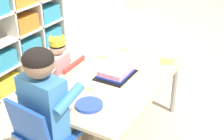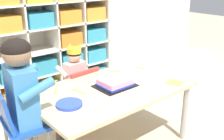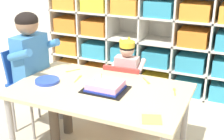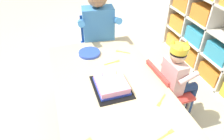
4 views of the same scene
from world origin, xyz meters
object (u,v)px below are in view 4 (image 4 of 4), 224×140
paper_plate_stack (89,53)px  classroom_chair_adult_side (99,43)px  fork_scattered_mid_table (122,52)px  fork_beside_plate_stack (113,62)px  adult_helper_seated (99,31)px  birthday_cake_on_tray (111,84)px  child_with_crown (178,74)px  fork_at_table_front_edge (167,134)px  classroom_chair_blue (165,90)px  activity_table (109,89)px  fork_near_cake_tray (161,101)px

paper_plate_stack → classroom_chair_adult_side: bearing=153.1°
paper_plate_stack → fork_scattered_mid_table: 0.30m
classroom_chair_adult_side → fork_beside_plate_stack: classroom_chair_adult_side is taller
classroom_chair_adult_side → adult_helper_seated: (0.12, -0.01, 0.20)m
classroom_chair_adult_side → birthday_cake_on_tray: 0.84m
child_with_crown → classroom_chair_adult_side: bearing=29.2°
child_with_crown → birthday_cake_on_tray: child_with_crown is taller
child_with_crown → fork_at_table_front_edge: size_ratio=6.80×
child_with_crown → classroom_chair_adult_side: (-0.77, -0.49, -0.04)m
adult_helper_seated → birthday_cake_on_tray: size_ratio=3.31×
classroom_chair_blue → paper_plate_stack: (-0.45, -0.55, 0.21)m
classroom_chair_blue → paper_plate_stack: 0.74m
child_with_crown → paper_plate_stack: bearing=52.9°
activity_table → fork_near_cake_tray: 0.41m
activity_table → adult_helper_seated: bearing=171.4°
activity_table → child_with_crown: 0.60m
classroom_chair_adult_side → birthday_cake_on_tray: size_ratio=2.33×
activity_table → birthday_cake_on_tray: 0.10m
child_with_crown → fork_near_cake_tray: 0.43m
classroom_chair_adult_side → paper_plate_stack: size_ratio=3.96×
classroom_chair_blue → birthday_cake_on_tray: bearing=91.7°
adult_helper_seated → fork_at_table_front_edge: size_ratio=8.82×
activity_table → child_with_crown: size_ratio=1.58×
classroom_chair_adult_side → fork_scattered_mid_table: classroom_chair_adult_side is taller
fork_scattered_mid_table → paper_plate_stack: bearing=-154.5°
paper_plate_stack → fork_beside_plate_stack: paper_plate_stack is taller
classroom_chair_blue → adult_helper_seated: 0.83m
classroom_chair_blue → fork_at_table_front_edge: size_ratio=5.02×
adult_helper_seated → fork_near_cake_tray: size_ratio=10.14×
fork_beside_plate_stack → birthday_cake_on_tray: bearing=61.3°
paper_plate_stack → fork_at_table_front_edge: paper_plate_stack is taller
birthday_cake_on_tray → activity_table: bearing=179.5°
adult_helper_seated → activity_table: bearing=-91.8°
child_with_crown → paper_plate_stack: size_ratio=4.34×
adult_helper_seated → fork_at_table_front_edge: 1.20m
child_with_crown → fork_beside_plate_stack: 0.56m
activity_table → fork_scattered_mid_table: fork_scattered_mid_table is taller
fork_near_cake_tray → fork_at_table_front_edge: bearing=-152.4°
classroom_chair_adult_side → fork_beside_plate_stack: size_ratio=5.29×
child_with_crown → fork_at_table_front_edge: (0.53, -0.42, 0.05)m
fork_beside_plate_stack → classroom_chair_blue: bearing=137.6°
classroom_chair_adult_side → paper_plate_stack: classroom_chair_adult_side is taller
child_with_crown → fork_beside_plate_stack: size_ratio=5.81×
classroom_chair_blue → paper_plate_stack: size_ratio=3.20×
activity_table → classroom_chair_blue: bearing=89.0°
activity_table → child_with_crown: bearing=89.6°
birthday_cake_on_tray → fork_near_cake_tray: size_ratio=3.06×
activity_table → adult_helper_seated: 0.68m
birthday_cake_on_tray → fork_beside_plate_stack: bearing=159.9°
child_with_crown → fork_beside_plate_stack: child_with_crown is taller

